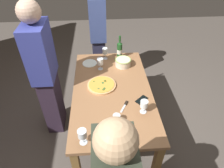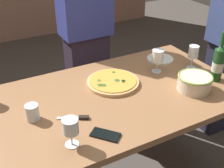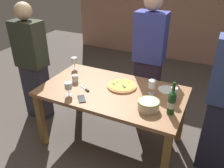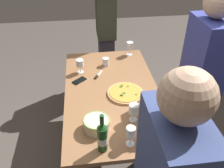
# 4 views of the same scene
# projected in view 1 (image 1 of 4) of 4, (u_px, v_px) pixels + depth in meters

# --- Properties ---
(ground_plane) EXTENTS (8.00, 8.00, 0.00)m
(ground_plane) POSITION_uv_depth(u_px,v_px,m) (112.00, 130.00, 2.78)
(ground_plane) COLOR #534B45
(dining_table) EXTENTS (1.60, 0.90, 0.75)m
(dining_table) POSITION_uv_depth(u_px,v_px,m) (112.00, 95.00, 2.36)
(dining_table) COLOR #976742
(dining_table) RESTS_ON ground
(pizza) EXTENTS (0.34, 0.34, 0.03)m
(pizza) POSITION_uv_depth(u_px,v_px,m) (102.00, 85.00, 2.34)
(pizza) COLOR #E3AC6F
(pizza) RESTS_ON dining_table
(serving_bowl) EXTENTS (0.21, 0.21, 0.10)m
(serving_bowl) POSITION_uv_depth(u_px,v_px,m) (123.00, 62.00, 2.65)
(serving_bowl) COLOR beige
(serving_bowl) RESTS_ON dining_table
(wine_bottle) EXTENTS (0.07, 0.07, 0.33)m
(wine_bottle) POSITION_uv_depth(u_px,v_px,m) (120.00, 50.00, 2.76)
(wine_bottle) COLOR #1A471B
(wine_bottle) RESTS_ON dining_table
(wine_glass_near_pizza) EXTENTS (0.08, 0.08, 0.16)m
(wine_glass_near_pizza) POSITION_uv_depth(u_px,v_px,m) (82.00, 134.00, 1.68)
(wine_glass_near_pizza) COLOR white
(wine_glass_near_pizza) RESTS_ON dining_table
(wine_glass_by_bottle) EXTENTS (0.07, 0.07, 0.17)m
(wine_glass_by_bottle) POSITION_uv_depth(u_px,v_px,m) (105.00, 52.00, 2.74)
(wine_glass_by_bottle) COLOR white
(wine_glass_by_bottle) RESTS_ON dining_table
(wine_glass_far_left) EXTENTS (0.08, 0.08, 0.16)m
(wine_glass_far_left) POSITION_uv_depth(u_px,v_px,m) (100.00, 62.00, 2.55)
(wine_glass_far_left) COLOR white
(wine_glass_far_left) RESTS_ON dining_table
(wine_glass_far_right) EXTENTS (0.08, 0.08, 0.15)m
(wine_glass_far_right) POSITION_uv_depth(u_px,v_px,m) (144.00, 105.00, 1.97)
(wine_glass_far_right) COLOR white
(wine_glass_far_right) RESTS_ON dining_table
(cup_amber) EXTENTS (0.07, 0.07, 0.09)m
(cup_amber) POSITION_uv_depth(u_px,v_px,m) (116.00, 118.00, 1.91)
(cup_amber) COLOR white
(cup_amber) RESTS_ON dining_table
(side_plate) EXTENTS (0.20, 0.20, 0.01)m
(side_plate) POSITION_uv_depth(u_px,v_px,m) (90.00, 63.00, 2.71)
(side_plate) COLOR white
(side_plate) RESTS_ON dining_table
(cell_phone) EXTENTS (0.15, 0.15, 0.01)m
(cell_phone) POSITION_uv_depth(u_px,v_px,m) (142.00, 100.00, 2.16)
(cell_phone) COLOR black
(cell_phone) RESTS_ON dining_table
(pizza_knife) EXTENTS (0.16, 0.10, 0.02)m
(pizza_knife) POSITION_uv_depth(u_px,v_px,m) (125.00, 105.00, 2.10)
(pizza_knife) COLOR silver
(pizza_knife) RESTS_ON dining_table
(person_guest_left) EXTENTS (0.41, 0.24, 1.69)m
(person_guest_left) POSITION_uv_depth(u_px,v_px,m) (98.00, 36.00, 3.12)
(person_guest_left) COLOR #28283F
(person_guest_left) RESTS_ON ground
(person_guest_right) EXTENTS (0.39, 0.24, 1.72)m
(person_guest_right) POSITION_uv_depth(u_px,v_px,m) (45.00, 74.00, 2.31)
(person_guest_right) COLOR #312435
(person_guest_right) RESTS_ON ground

